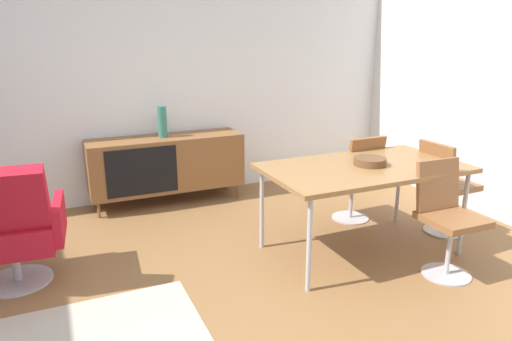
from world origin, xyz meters
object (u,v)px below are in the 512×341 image
sideboard (167,163)px  wooden_bowl_on_table (370,161)px  dining_chair_back_right (357,174)px  lounge_chair_red (8,226)px  dining_table (364,171)px  dining_chair_far_end (444,184)px  dining_chair_front_right (447,214)px  vase_cobalt (162,122)px

sideboard → wooden_bowl_on_table: wooden_bowl_on_table is taller
wooden_bowl_on_table → dining_chair_back_right: size_ratio=0.30×
lounge_chair_red → sideboard: bearing=41.9°
dining_table → dining_chair_far_end: bearing=-0.1°
dining_table → lounge_chair_red: size_ratio=1.69×
dining_chair_front_right → vase_cobalt: bearing=123.1°
dining_chair_back_right → dining_chair_far_end: bearing=-46.2°
lounge_chair_red → dining_chair_front_right: bearing=-20.1°
sideboard → wooden_bowl_on_table: size_ratio=6.15×
vase_cobalt → wooden_bowl_on_table: vase_cobalt is taller
dining_table → lounge_chair_red: (-2.61, 0.52, -0.23)m
sideboard → dining_table: size_ratio=1.00×
dining_chair_far_end → sideboard: bearing=138.7°
dining_chair_far_end → dining_chair_front_right: same height
dining_table → dining_chair_front_right: 0.70m
wooden_bowl_on_table → dining_table: bearing=177.0°
vase_cobalt → dining_chair_far_end: vase_cobalt is taller
sideboard → lounge_chair_red: (-1.43, -1.29, 0.03)m
dining_chair_back_right → dining_chair_front_right: size_ratio=1.00×
dining_table → vase_cobalt: bearing=123.4°
dining_table → wooden_bowl_on_table: 0.09m
sideboard → dining_chair_far_end: size_ratio=1.87×
dining_chair_far_end → wooden_bowl_on_table: bearing=-180.0°
sideboard → lounge_chair_red: 1.92m
dining_table → lounge_chair_red: lounge_chair_red is taller
dining_table → dining_chair_far_end: size_ratio=1.87×
sideboard → wooden_bowl_on_table: (1.23, -1.81, 0.33)m
dining_chair_front_right → lounge_chair_red: size_ratio=0.90×
vase_cobalt → lounge_chair_red: vase_cobalt is taller
dining_chair_back_right → lounge_chair_red: bearing=-179.3°
vase_cobalt → lounge_chair_red: bearing=-137.6°
sideboard → dining_chair_front_right: dining_chair_front_right is taller
lounge_chair_red → dining_table: bearing=-11.3°
dining_table → dining_chair_far_end: dining_chair_far_end is taller
vase_cobalt → dining_chair_back_right: size_ratio=0.38×
sideboard → vase_cobalt: size_ratio=4.94×
dining_table → dining_chair_back_right: bearing=57.9°
dining_chair_front_right → dining_chair_far_end: bearing=46.0°
dining_chair_back_right → vase_cobalt: bearing=141.0°
wooden_bowl_on_table → dining_chair_back_right: (0.30, 0.56, -0.30)m
sideboard → dining_chair_back_right: bearing=-39.3°
wooden_bowl_on_table → sideboard: bearing=124.1°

